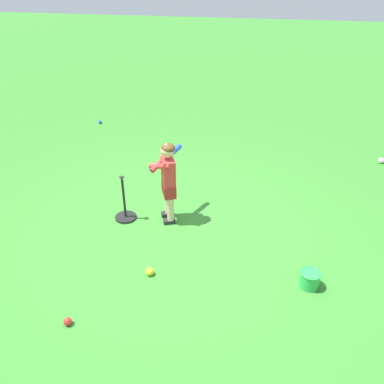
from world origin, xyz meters
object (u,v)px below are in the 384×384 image
(play_ball_far_right, at_px, (68,321))
(play_ball_near_batter, at_px, (150,272))
(play_ball_midfield, at_px, (100,122))
(toy_bucket, at_px, (310,279))
(child_batter, at_px, (168,175))
(batting_tee, at_px, (125,211))
(play_ball_far_left, at_px, (381,160))

(play_ball_far_right, distance_m, play_ball_near_batter, 0.98)
(play_ball_midfield, xyz_separation_m, toy_bucket, (4.02, 3.98, 0.06))
(child_batter, distance_m, toy_bucket, 2.05)
(play_ball_near_batter, xyz_separation_m, toy_bucket, (-0.16, 1.69, 0.05))
(child_batter, xyz_separation_m, batting_tee, (0.10, -0.57, -0.55))
(play_ball_near_batter, xyz_separation_m, play_ball_midfield, (-4.18, -2.29, -0.01))
(child_batter, relative_size, play_ball_midfield, 14.97)
(play_ball_midfield, distance_m, batting_tee, 3.60)
(play_ball_far_right, bearing_deg, child_batter, 164.72)
(play_ball_near_batter, xyz_separation_m, batting_tee, (-0.99, -0.62, 0.06))
(play_ball_far_right, xyz_separation_m, batting_tee, (-1.79, -0.05, 0.06))
(play_ball_near_batter, relative_size, batting_tee, 0.14)
(child_batter, relative_size, toy_bucket, 5.00)
(toy_bucket, bearing_deg, play_ball_midfield, -135.29)
(batting_tee, height_order, toy_bucket, batting_tee)
(batting_tee, xyz_separation_m, toy_bucket, (0.83, 2.31, -0.01))
(play_ball_far_left, distance_m, batting_tee, 4.36)
(toy_bucket, bearing_deg, play_ball_far_left, 157.21)
(play_ball_far_left, bearing_deg, play_ball_far_right, -40.88)
(play_ball_far_left, xyz_separation_m, play_ball_midfield, (-0.82, -5.33, -0.01))
(play_ball_midfield, bearing_deg, play_ball_near_batter, 28.72)
(toy_bucket, bearing_deg, batting_tee, -109.81)
(play_ball_far_right, xyz_separation_m, play_ball_near_batter, (-0.80, 0.57, 0.01))
(play_ball_far_left, distance_m, play_ball_midfield, 5.39)
(play_ball_far_right, relative_size, batting_tee, 0.13)
(play_ball_far_left, height_order, play_ball_midfield, play_ball_far_left)
(play_ball_far_right, height_order, batting_tee, batting_tee)
(play_ball_near_batter, bearing_deg, play_ball_far_left, 137.89)
(batting_tee, bearing_deg, child_batter, 100.15)
(play_ball_far_left, bearing_deg, play_ball_near_batter, -42.11)
(play_ball_far_left, bearing_deg, toy_bucket, -22.79)
(play_ball_far_right, bearing_deg, batting_tee, -178.30)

